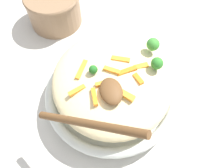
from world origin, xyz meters
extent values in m
plane|color=beige|center=(0.00, 0.00, 0.00)|extent=(2.40, 2.40, 0.00)
cylinder|color=silver|center=(0.00, 0.00, 0.01)|extent=(0.26, 0.26, 0.03)
torus|color=silver|center=(0.00, 0.00, 0.04)|extent=(0.28, 0.28, 0.02)
torus|color=black|center=(0.00, 0.00, 0.04)|extent=(0.27, 0.27, 0.00)
ellipsoid|color=beige|center=(0.00, 0.00, 0.08)|extent=(0.25, 0.23, 0.07)
cube|color=orange|center=(0.00, 0.00, 0.12)|extent=(0.03, 0.03, 0.01)
cube|color=orange|center=(-0.02, 0.07, 0.11)|extent=(0.02, 0.03, 0.01)
cube|color=orange|center=(-0.01, -0.03, 0.11)|extent=(0.01, 0.04, 0.01)
cube|color=orange|center=(-0.05, -0.01, 0.11)|extent=(0.03, 0.03, 0.01)
cube|color=orange|center=(-0.04, 0.04, 0.11)|extent=(0.03, 0.01, 0.01)
cube|color=orange|center=(0.02, -0.02, 0.11)|extent=(0.02, 0.04, 0.01)
cube|color=orange|center=(0.02, 0.05, 0.11)|extent=(0.04, 0.03, 0.01)
cube|color=orange|center=(-0.02, 0.02, 0.12)|extent=(0.01, 0.03, 0.01)
cube|color=orange|center=(0.00, -0.06, 0.11)|extent=(0.01, 0.03, 0.01)
cube|color=orange|center=(-0.03, -0.04, 0.11)|extent=(0.03, 0.02, 0.01)
cylinder|color=#296820|center=(-0.01, -0.08, 0.11)|extent=(0.01, 0.01, 0.01)
sphere|color=#2D7A28|center=(-0.01, -0.08, 0.12)|extent=(0.02, 0.02, 0.02)
cylinder|color=#205B1C|center=(0.01, 0.03, 0.11)|extent=(0.01, 0.01, 0.01)
sphere|color=#236B23|center=(0.01, 0.03, 0.12)|extent=(0.02, 0.02, 0.02)
cylinder|color=#377928|center=(0.04, -0.09, 0.11)|extent=(0.01, 0.01, 0.01)
sphere|color=#3D8E33|center=(0.04, -0.09, 0.12)|extent=(0.03, 0.03, 0.03)
ellipsoid|color=brown|center=(-0.04, 0.01, 0.12)|extent=(0.06, 0.04, 0.02)
cylinder|color=brown|center=(-0.11, 0.07, 0.17)|extent=(0.12, 0.15, 0.11)
cylinder|color=#8C6B4C|center=(0.27, 0.08, 0.04)|extent=(0.13, 0.13, 0.09)
camera|label=1|loc=(-0.25, 0.07, 0.50)|focal=40.46mm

